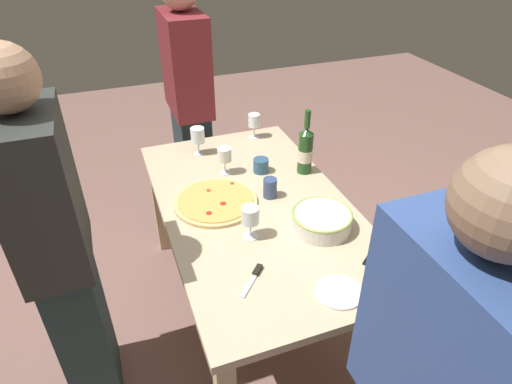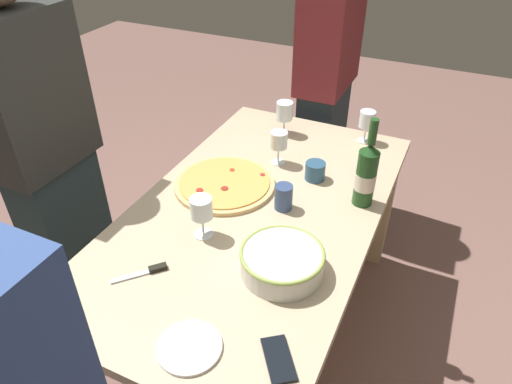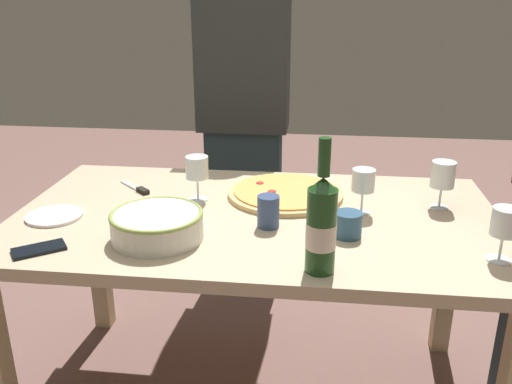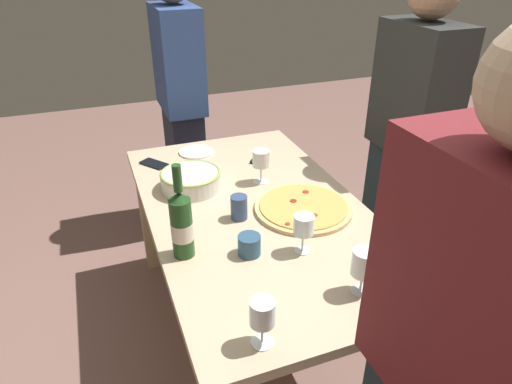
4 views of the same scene
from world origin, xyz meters
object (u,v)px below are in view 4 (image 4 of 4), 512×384
at_px(pizza, 303,208).
at_px(wine_bottle, 182,223).
at_px(person_host, 407,144).
at_px(wine_glass_by_bottle, 262,314).
at_px(serving_bowl, 191,179).
at_px(wine_glass_near_pizza, 261,160).
at_px(cup_ceramic, 249,245).
at_px(pizza_knife, 257,158).
at_px(wine_glass_far_left, 304,226).
at_px(wine_glass_far_right, 364,265).
at_px(side_plate, 196,152).
at_px(person_guest_left, 181,105).
at_px(dining_table, 256,226).
at_px(cup_amber, 239,207).
at_px(cell_phone, 154,164).

relative_size(pizza, wine_bottle, 1.14).
bearing_deg(person_host, wine_glass_by_bottle, 26.99).
bearing_deg(serving_bowl, wine_glass_near_pizza, 80.99).
height_order(cup_ceramic, pizza_knife, cup_ceramic).
height_order(wine_glass_far_left, wine_glass_far_right, wine_glass_far_right).
xyz_separation_m(pizza, side_plate, (-0.74, -0.28, -0.01)).
xyz_separation_m(person_host, person_guest_left, (-1.04, -0.94, -0.01)).
xyz_separation_m(cup_ceramic, person_host, (-0.46, 1.02, 0.06)).
relative_size(cup_ceramic, pizza_knife, 0.56).
relative_size(dining_table, wine_bottle, 4.41).
xyz_separation_m(cup_amber, side_plate, (-0.70, -0.01, -0.05)).
relative_size(wine_bottle, pizza_knife, 2.43).
bearing_deg(person_guest_left, dining_table, 0.00).
bearing_deg(cup_ceramic, cell_phone, -167.12).
bearing_deg(pizza, person_guest_left, -169.75).
bearing_deg(person_guest_left, wine_glass_by_bottle, -8.26).
distance_m(dining_table, wine_bottle, 0.48).
height_order(cup_ceramic, person_host, person_host).
xyz_separation_m(wine_glass_near_pizza, cup_ceramic, (0.51, -0.24, -0.07)).
relative_size(wine_glass_far_left, cell_phone, 1.06).
height_order(dining_table, wine_bottle, wine_bottle).
distance_m(dining_table, pizza, 0.23).
height_order(serving_bowl, cup_ceramic, serving_bowl).
height_order(serving_bowl, wine_glass_near_pizza, wine_glass_near_pizza).
distance_m(wine_glass_by_bottle, person_guest_left, 1.92).
bearing_deg(wine_glass_near_pizza, wine_glass_far_right, 1.81).
height_order(pizza, pizza_knife, pizza).
bearing_deg(wine_glass_far_right, side_plate, -169.57).
height_order(wine_glass_near_pizza, wine_glass_by_bottle, wine_glass_near_pizza).
distance_m(dining_table, wine_glass_far_right, 0.66).
relative_size(cup_ceramic, cell_phone, 0.59).
distance_m(cup_ceramic, person_guest_left, 1.50).
distance_m(serving_bowl, cell_phone, 0.34).
bearing_deg(wine_glass_by_bottle, wine_glass_far_right, 102.98).
xyz_separation_m(wine_glass_far_right, cup_amber, (-0.57, -0.23, -0.06)).
height_order(wine_bottle, wine_glass_far_left, wine_bottle).
height_order(pizza, wine_glass_far_right, wine_glass_far_right).
relative_size(cup_amber, person_host, 0.06).
distance_m(wine_glass_near_pizza, person_host, 0.78).
bearing_deg(dining_table, cup_ceramic, -25.03).
relative_size(wine_glass_far_right, person_guest_left, 0.10).
height_order(serving_bowl, person_host, person_host).
xyz_separation_m(pizza, person_guest_left, (-1.29, -0.23, 0.08)).
relative_size(dining_table, wine_glass_by_bottle, 10.33).
bearing_deg(cup_amber, pizza, 82.59).
relative_size(pizza, cup_amber, 4.05).
bearing_deg(wine_glass_far_right, wine_bottle, -129.16).
distance_m(pizza, wine_bottle, 0.57).
xyz_separation_m(serving_bowl, cell_phone, (-0.31, -0.12, -0.04)).
height_order(pizza, cup_ceramic, cup_ceramic).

